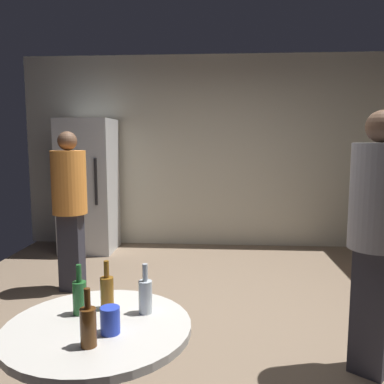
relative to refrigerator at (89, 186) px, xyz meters
name	(u,v)px	position (x,y,z in m)	size (l,w,h in m)	color
ground_plane	(201,332)	(1.64, -2.20, -0.95)	(5.20, 5.20, 0.10)	#7A6651
wall_back	(209,152)	(1.64, 0.43, 0.45)	(5.32, 0.06, 2.70)	beige
refrigerator	(89,186)	(0.00, 0.00, 0.00)	(0.70, 0.68, 1.80)	silver
foreground_table	(99,347)	(1.27, -3.73, -0.27)	(0.80, 0.80, 0.73)	beige
beer_bottle_amber	(107,291)	(1.26, -3.56, -0.08)	(0.06, 0.06, 0.23)	#8C5919
beer_bottle_brown	(88,325)	(1.29, -3.91, -0.08)	(0.06, 0.06, 0.23)	#593314
beer_bottle_green	(80,296)	(1.15, -3.63, -0.08)	(0.06, 0.06, 0.23)	#26662D
beer_bottle_clear	(145,295)	(1.45, -3.60, -0.08)	(0.06, 0.06, 0.23)	silver
plastic_cup_blue	(110,320)	(1.34, -3.80, -0.11)	(0.08, 0.08, 0.11)	blue
person_in_gray_shirt	(377,224)	(2.77, -2.79, 0.10)	(0.48, 0.48, 1.70)	#2D2D38
person_in_orange_shirt	(70,199)	(0.30, -1.48, 0.04)	(0.36, 0.36, 1.60)	#2D2D38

